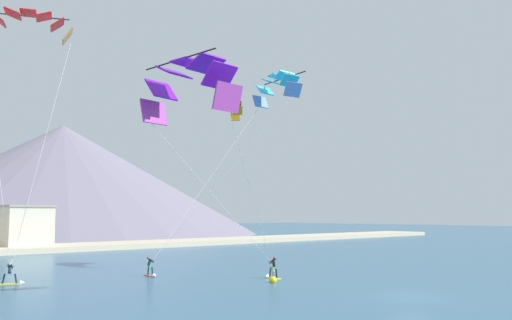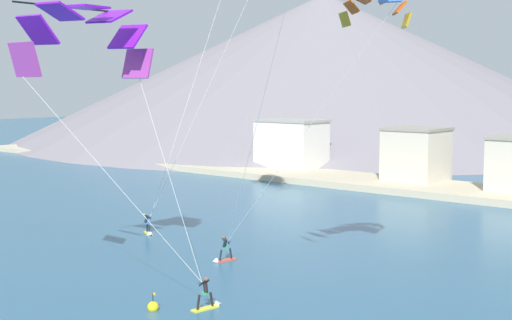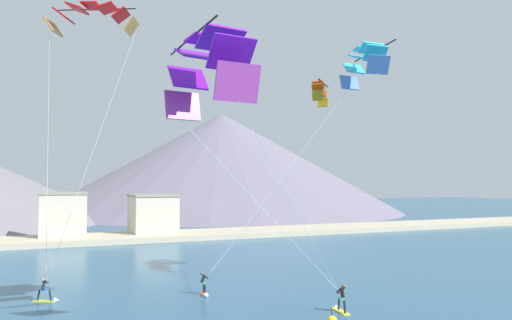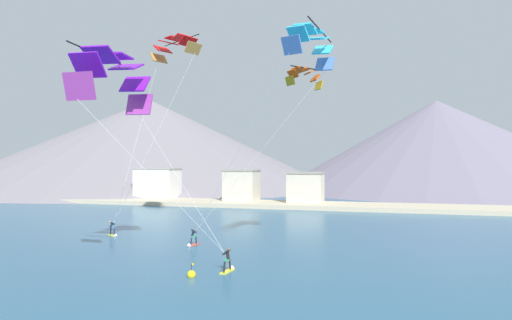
# 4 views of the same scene
# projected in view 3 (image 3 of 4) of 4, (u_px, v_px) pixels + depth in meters

# --- Properties ---
(kitesurfer_near_lead) EXTENTS (0.69, 1.78, 1.62)m
(kitesurfer_near_lead) POSITION_uv_depth(u_px,v_px,m) (204.00, 289.00, 33.89)
(kitesurfer_near_lead) COLOR #E54C33
(kitesurfer_near_lead) RESTS_ON ground
(kitesurfer_near_trail) EXTENTS (1.71, 1.22, 1.62)m
(kitesurfer_near_trail) POSITION_uv_depth(u_px,v_px,m) (48.00, 295.00, 32.06)
(kitesurfer_near_trail) COLOR yellow
(kitesurfer_near_trail) RESTS_ON ground
(kitesurfer_mid_center) EXTENTS (0.66, 1.78, 1.72)m
(kitesurfer_mid_center) POSITION_uv_depth(u_px,v_px,m) (340.00, 303.00, 29.64)
(kitesurfer_mid_center) COLOR yellow
(kitesurfer_mid_center) RESTS_ON ground
(parafoil_kite_near_lead) EXTENTS (12.46, 6.90, 16.31)m
(parafoil_kite_near_lead) POSITION_uv_depth(u_px,v_px,m) (363.00, 62.00, 36.38)
(parafoil_kite_near_lead) COLOR #4E78C8
(parafoil_kite_near_trail) EXTENTS (7.52, 9.56, 21.10)m
(parafoil_kite_near_trail) POSITION_uv_depth(u_px,v_px,m) (92.00, 16.00, 40.99)
(parafoil_kite_near_trail) COLOR #BC8037
(parafoil_kite_mid_center) EXTENTS (9.67, 8.35, 13.95)m
(parafoil_kite_mid_center) POSITION_uv_depth(u_px,v_px,m) (208.00, 66.00, 26.14)
(parafoil_kite_mid_center) COLOR #A3389D
(parafoil_kite_distant_high_outer) EXTENTS (2.99, 3.50, 1.74)m
(parafoil_kite_distant_high_outer) POSITION_uv_depth(u_px,v_px,m) (320.00, 90.00, 39.80)
(parafoil_kite_distant_high_outer) COLOR #B08814
(shoreline_strip) EXTENTS (180.00, 10.00, 0.70)m
(shoreline_strip) POSITION_uv_depth(u_px,v_px,m) (158.00, 236.00, 68.68)
(shoreline_strip) COLOR beige
(shoreline_strip) RESTS_ON ground
(shore_building_harbour_front) EXTENTS (6.01, 5.99, 6.46)m
(shore_building_harbour_front) POSITION_uv_depth(u_px,v_px,m) (62.00, 216.00, 66.09)
(shore_building_harbour_front) COLOR beige
(shore_building_harbour_front) RESTS_ON ground
(shore_building_quay_east) EXTENTS (6.23, 6.88, 6.06)m
(shore_building_quay_east) POSITION_uv_depth(u_px,v_px,m) (153.00, 216.00, 70.96)
(shore_building_quay_east) COLOR beige
(shore_building_quay_east) RESTS_ON ground
(mountain_peak_west_ridge) EXTENTS (94.80, 94.80, 26.41)m
(mountain_peak_west_ridge) POSITION_uv_depth(u_px,v_px,m) (222.00, 163.00, 134.42)
(mountain_peak_west_ridge) COLOR slate
(mountain_peak_west_ridge) RESTS_ON ground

